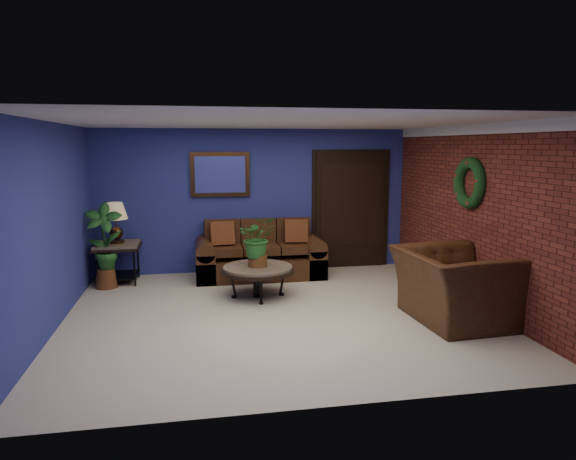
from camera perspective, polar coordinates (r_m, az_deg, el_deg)
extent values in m
plane|color=beige|center=(6.90, -1.11, -9.32)|extent=(5.50, 5.50, 0.00)
cube|color=navy|center=(9.07, -3.70, 3.26)|extent=(5.50, 0.04, 2.50)
cube|color=navy|center=(6.74, -24.88, 0.29)|extent=(0.04, 5.00, 2.50)
cube|color=maroon|center=(7.55, 19.92, 1.49)|extent=(0.04, 5.00, 2.50)
cube|color=white|center=(6.55, -1.18, 11.89)|extent=(5.50, 5.00, 0.02)
cube|color=white|center=(7.48, 20.23, 10.47)|extent=(0.03, 5.00, 0.14)
cube|color=#452B15|center=(8.94, -7.55, 6.13)|extent=(1.02, 0.06, 0.77)
cube|color=black|center=(9.43, 6.96, 2.22)|extent=(1.44, 0.06, 2.18)
torus|color=black|center=(7.52, 19.52, 4.93)|extent=(0.16, 0.72, 0.72)
cube|color=#422813|center=(8.76, -3.14, -4.09)|extent=(2.15, 0.93, 0.35)
cube|color=#422813|center=(9.02, -3.43, -1.61)|extent=(1.84, 0.25, 0.88)
cube|color=#422813|center=(8.58, -7.17, -2.20)|extent=(0.59, 0.63, 0.14)
cube|color=#422813|center=(8.63, -3.11, -2.07)|extent=(0.59, 0.63, 0.14)
cube|color=#422813|center=(8.73, 0.88, -1.92)|extent=(0.59, 0.63, 0.14)
cube|color=#422813|center=(8.68, -9.17, -3.86)|extent=(0.31, 0.93, 0.49)
cube|color=#422813|center=(8.90, 2.74, -3.41)|extent=(0.31, 0.93, 0.49)
cube|color=brown|center=(8.57, -7.30, -0.39)|extent=(0.39, 0.12, 0.39)
cube|color=brown|center=(8.72, 0.92, -0.14)|extent=(0.39, 0.12, 0.39)
cylinder|color=#504D46|center=(7.55, -3.38, -4.24)|extent=(1.02, 1.02, 0.05)
cylinder|color=black|center=(7.56, -3.38, -4.49)|extent=(1.08, 1.08, 0.05)
cylinder|color=black|center=(7.61, -3.36, -5.93)|extent=(0.14, 0.14, 0.41)
cube|color=#504D46|center=(8.74, -18.46, -1.54)|extent=(0.68, 0.68, 0.05)
cube|color=black|center=(8.75, -18.44, -1.80)|extent=(0.72, 0.72, 0.04)
cube|color=black|center=(8.84, -18.28, -4.80)|extent=(0.61, 0.61, 0.03)
cylinder|color=black|center=(8.57, -20.50, -4.02)|extent=(0.03, 0.03, 0.63)
cylinder|color=black|center=(8.49, -16.70, -3.94)|extent=(0.03, 0.03, 0.63)
cylinder|color=black|center=(9.12, -19.89, -3.20)|extent=(0.03, 0.03, 0.63)
cylinder|color=black|center=(9.04, -16.32, -3.12)|extent=(0.03, 0.03, 0.63)
cylinder|color=#452B15|center=(8.73, -18.47, -1.22)|extent=(0.23, 0.23, 0.05)
sphere|color=#452B15|center=(8.71, -18.51, -0.48)|extent=(0.21, 0.21, 0.21)
cylinder|color=#452B15|center=(8.68, -18.57, 0.63)|extent=(0.02, 0.02, 0.27)
cone|color=tan|center=(8.66, -18.64, 1.88)|extent=(0.38, 0.38, 0.27)
cube|color=brown|center=(8.78, -1.75, -2.29)|extent=(0.45, 0.45, 0.04)
torus|color=brown|center=(8.90, -1.77, -0.11)|extent=(0.38, 0.09, 0.37)
cylinder|color=brown|center=(8.67, -2.86, -4.01)|extent=(0.03, 0.03, 0.42)
cylinder|color=brown|center=(8.67, -0.62, -3.99)|extent=(0.03, 0.03, 0.42)
cylinder|color=brown|center=(9.00, -2.83, -3.51)|extent=(0.03, 0.03, 0.42)
cylinder|color=brown|center=(9.00, -0.67, -3.50)|extent=(0.03, 0.03, 0.42)
imported|color=#422813|center=(6.86, 17.94, -5.96)|extent=(1.29, 1.46, 0.91)
cylinder|color=brown|center=(7.53, -3.39, -3.38)|extent=(0.28, 0.28, 0.18)
imported|color=#184D1E|center=(7.46, -3.41, -0.80)|extent=(0.56, 0.49, 0.61)
cylinder|color=brown|center=(8.17, 14.68, -5.93)|extent=(0.26, 0.26, 0.20)
imported|color=#184D1E|center=(8.08, 14.78, -3.50)|extent=(0.38, 0.33, 0.61)
cylinder|color=brown|center=(8.59, -19.54, -5.07)|extent=(0.34, 0.34, 0.30)
imported|color=#184D1E|center=(8.46, -19.77, -0.84)|extent=(0.59, 0.41, 1.09)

